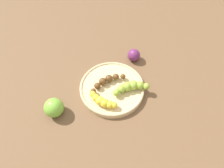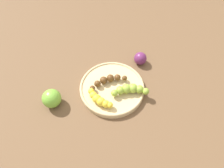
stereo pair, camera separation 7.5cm
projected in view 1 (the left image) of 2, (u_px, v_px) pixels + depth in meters
The scene contains 7 objects.
ground_plane at pixel (112, 90), 0.78m from camera, with size 2.40×2.40×0.00m, color brown.
fruit_bowl at pixel (112, 88), 0.77m from camera, with size 0.24×0.24×0.02m.
banana_overripe at pixel (107, 81), 0.76m from camera, with size 0.13×0.08×0.03m.
banana_yellow at pixel (103, 101), 0.71m from camera, with size 0.10×0.07×0.03m.
banana_green at pixel (130, 87), 0.74m from camera, with size 0.14×0.06×0.04m.
plum_purple at pixel (134, 55), 0.85m from camera, with size 0.05×0.05×0.05m, color #662659.
apple_green at pixel (54, 108), 0.70m from camera, with size 0.07×0.07×0.07m, color #72B238.
Camera 1 is at (0.04, 0.42, 0.66)m, focal length 32.87 mm.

